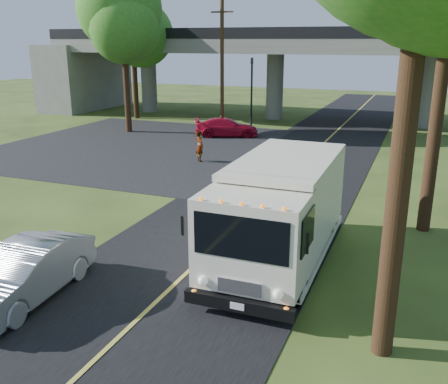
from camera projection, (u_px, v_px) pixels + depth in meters
The scene contains 13 objects.
ground at pixel (135, 323), 11.77m from camera, with size 120.00×120.00×0.00m, color #2D3F16.
road at pixel (263, 201), 20.64m from camera, with size 7.00×90.00×0.02m, color black.
parking_lot at pixel (136, 145), 31.66m from camera, with size 16.00×18.00×0.01m, color black.
lane_line at pixel (263, 201), 20.63m from camera, with size 0.12×90.00×0.01m, color gold.
overpass at pixel (350, 65), 38.85m from camera, with size 54.00×10.00×7.30m.
traffic_signal at pixel (252, 86), 36.05m from camera, with size 0.18×0.22×5.20m.
utility_pole at pixel (222, 67), 34.40m from camera, with size 1.60×0.26×9.00m.
tree_left_lot at pixel (124, 17), 33.75m from camera, with size 5.60×5.50×10.50m.
tree_left_far at pixel (133, 26), 40.28m from camera, with size 5.26×5.16×9.89m.
step_van at pixel (280, 209), 14.54m from camera, with size 2.75×7.33×3.07m.
red_sedan at pixel (227, 127), 34.41m from camera, with size 1.76×4.32×1.25m, color #A90A23.
silver_sedan at pixel (25, 273), 12.70m from camera, with size 1.51×4.33×1.43m, color #96999E.
pedestrian at pixel (200, 146), 27.17m from camera, with size 0.62×0.40×1.69m, color gray.
Camera 1 is at (5.80, -8.83, 6.39)m, focal length 40.00 mm.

